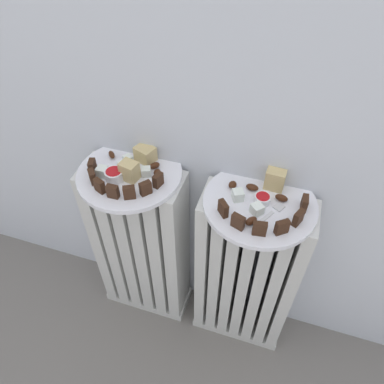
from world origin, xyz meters
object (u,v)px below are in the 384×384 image
object	(u,v)px
fork	(270,214)
jam_bowl_left	(114,175)
radiator_left	(142,248)
jam_bowl_right	(262,199)
plate_right	(260,203)
plate_left	(130,174)
radiator_right	(245,276)

from	to	relation	value
fork	jam_bowl_left	bearing A→B (deg)	-179.86
radiator_left	jam_bowl_right	xyz separation A→B (m)	(0.33, -0.00, 0.33)
radiator_left	plate_right	bearing A→B (deg)	0.00
plate_left	fork	size ratio (longest dim) A/B	2.76
radiator_left	radiator_right	distance (m)	0.33
plate_left	jam_bowl_left	bearing A→B (deg)	-123.77
radiator_right	jam_bowl_right	bearing A→B (deg)	-12.81
radiator_left	plate_right	size ratio (longest dim) A/B	2.28
radiator_right	plate_left	xyz separation A→B (m)	(-0.33, 0.00, 0.31)
plate_right	plate_left	bearing A→B (deg)	180.00
radiator_right	jam_bowl_right	distance (m)	0.33
plate_right	fork	distance (m)	0.04
radiator_right	jam_bowl_left	bearing A→B (deg)	-174.50
radiator_left	radiator_right	size ratio (longest dim) A/B	1.00
plate_right	jam_bowl_right	world-z (taller)	jam_bowl_right
fork	plate_right	bearing A→B (deg)	130.70
radiator_right	jam_bowl_left	size ratio (longest dim) A/B	13.04
radiator_left	fork	world-z (taller)	fork
jam_bowl_right	radiator_left	bearing A→B (deg)	179.84
plate_right	jam_bowl_right	xyz separation A→B (m)	(0.00, -0.00, 0.02)
jam_bowl_right	fork	distance (m)	0.04
radiator_right	plate_right	bearing A→B (deg)	180.00
fork	plate_left	bearing A→B (deg)	174.74
fork	radiator_left	bearing A→B (deg)	174.74
plate_left	plate_right	bearing A→B (deg)	0.00
plate_right	radiator_right	bearing A→B (deg)	0.00
radiator_right	jam_bowl_left	world-z (taller)	jam_bowl_left
plate_right	jam_bowl_right	size ratio (longest dim) A/B	6.99
plate_left	jam_bowl_right	xyz separation A→B (m)	(0.33, -0.00, 0.02)
jam_bowl_left	jam_bowl_right	bearing A→B (deg)	5.28
jam_bowl_left	radiator_left	bearing A→B (deg)	56.23
radiator_left	fork	xyz separation A→B (m)	(0.36, -0.03, 0.32)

